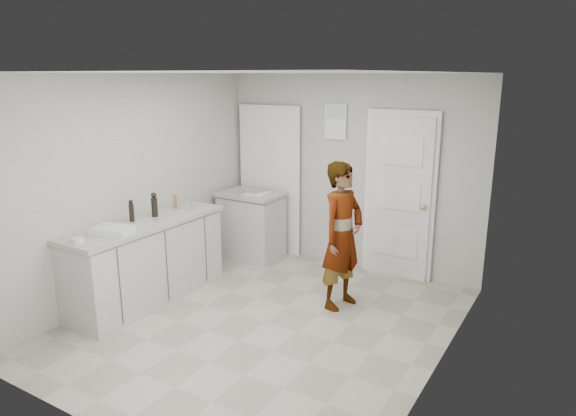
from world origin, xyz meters
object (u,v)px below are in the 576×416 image
Objects in this scene: spice_jar at (193,205)px; egg_bowl at (78,240)px; baking_dish at (112,230)px; oil_cruet_a at (154,205)px; oil_cruet_b at (131,211)px; person at (342,236)px; cake_mix_box at (177,202)px.

spice_jar is 1.57m from egg_bowl.
baking_dish is at bearing -91.20° from spice_jar.
spice_jar is at bearing 76.49° from oil_cruet_a.
egg_bowl is at bearing -92.42° from spice_jar.
oil_cruet_a is at bearing 75.79° from oil_cruet_b.
spice_jar is 0.81m from oil_cruet_b.
person is 2.66m from egg_bowl.
person reaches higher than baking_dish.
person is 1.87m from spice_jar.
person is 2.13m from oil_cruet_a.
baking_dish is (0.14, -1.09, -0.05)m from cake_mix_box.
person is at bearing 27.62° from oil_cruet_b.
person is 6.54× the size of oil_cruet_b.
oil_cruet_b is 0.80m from egg_bowl.
person is at bearing 8.72° from spice_jar.
egg_bowl is at bearing -96.29° from baking_dish.
person reaches higher than oil_cruet_b.
spice_jar is at bearing 88.80° from baking_dish.
spice_jar is 0.28× the size of oil_cruet_a.
egg_bowl is (-0.04, -0.37, -0.01)m from baking_dish.
cake_mix_box is 0.37× the size of baking_dish.
spice_jar is 1.19m from baking_dish.
cake_mix_box is at bearing 97.50° from baking_dish.
cake_mix_box is 0.68m from oil_cruet_b.
spice_jar is 0.18× the size of baking_dish.
oil_cruet_a is 0.63× the size of baking_dish.
egg_bowl is (0.13, -0.78, -0.09)m from oil_cruet_b.
baking_dish is at bearing -67.94° from oil_cruet_b.
oil_cruet_b reaches higher than spice_jar.
cake_mix_box is at bearing 88.06° from oil_cruet_b.
oil_cruet_a reaches higher than spice_jar.
oil_cruet_b is at bearing 129.39° from person.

